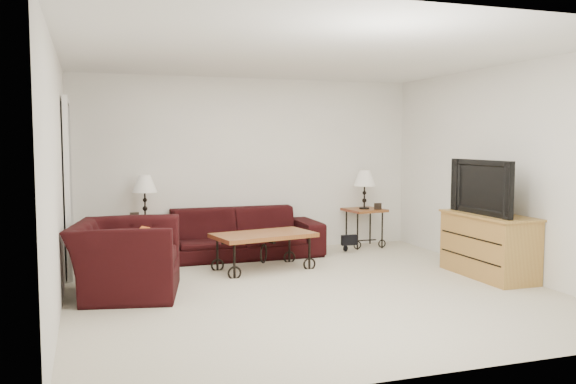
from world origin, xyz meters
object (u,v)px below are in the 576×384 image
at_px(lamp_right, 364,190).
at_px(coffee_table, 264,251).
at_px(television, 489,187).
at_px(side_table_right, 364,228).
at_px(armchair, 126,258).
at_px(side_table_left, 146,239).
at_px(lamp_left, 145,196).
at_px(tv_stand, 488,245).
at_px(sofa, 238,233).
at_px(backpack, 346,236).

height_order(lamp_right, coffee_table, lamp_right).
height_order(lamp_right, television, television).
bearing_deg(side_table_right, armchair, -153.37).
relative_size(lamp_right, television, 0.52).
distance_m(side_table_left, coffee_table, 1.72).
height_order(side_table_right, lamp_right, lamp_right).
distance_m(lamp_left, coffee_table, 1.83).
distance_m(tv_stand, television, 0.69).
xyz_separation_m(side_table_left, side_table_right, (3.22, 0.00, 0.00)).
relative_size(sofa, lamp_right, 3.95).
xyz_separation_m(armchair, backpack, (3.16, 1.52, -0.16)).
height_order(lamp_left, tv_stand, lamp_left).
relative_size(side_table_right, backpack, 1.26).
relative_size(side_table_left, lamp_left, 1.00).
relative_size(sofa, armchair, 1.93).
relative_size(armchair, tv_stand, 0.96).
relative_size(lamp_left, tv_stand, 0.46).
bearing_deg(television, armchair, -96.74).
bearing_deg(sofa, television, -40.06).
bearing_deg(side_table_left, backpack, -5.73).
distance_m(sofa, backpack, 1.58).
xyz_separation_m(sofa, tv_stand, (2.52, -2.10, 0.04)).
height_order(sofa, side_table_right, sofa).
xyz_separation_m(armchair, television, (4.08, -0.48, 0.68)).
height_order(side_table_right, coffee_table, side_table_right).
xyz_separation_m(side_table_right, lamp_right, (0.00, 0.00, 0.58)).
bearing_deg(side_table_left, armchair, -101.38).
bearing_deg(armchair, coffee_table, -55.53).
distance_m(side_table_left, side_table_right, 3.22).
bearing_deg(coffee_table, side_table_right, 29.74).
xyz_separation_m(side_table_right, backpack, (-0.43, -0.28, -0.06)).
bearing_deg(side_table_right, coffee_table, -150.26).
relative_size(side_table_left, backpack, 1.25).
bearing_deg(side_table_right, lamp_left, 180.00).
bearing_deg(tv_stand, side_table_right, 102.81).
height_order(side_table_left, lamp_right, lamp_right).
bearing_deg(side_table_right, tv_stand, -77.19).
xyz_separation_m(side_table_left, backpack, (2.80, -0.28, -0.06)).
bearing_deg(lamp_left, armchair, -101.38).
xyz_separation_m(sofa, side_table_left, (-1.23, 0.18, -0.05)).
bearing_deg(armchair, side_table_left, 0.16).
xyz_separation_m(side_table_right, armchair, (-3.59, -1.80, 0.10)).
xyz_separation_m(lamp_left, coffee_table, (1.33, -1.08, -0.63)).
xyz_separation_m(tv_stand, television, (-0.02, 0.00, 0.69)).
bearing_deg(side_table_left, lamp_left, 0.00).
distance_m(sofa, armchair, 2.27).
bearing_deg(tv_stand, backpack, 115.31).
bearing_deg(backpack, armchair, -163.18).
distance_m(lamp_right, coffee_table, 2.27).
xyz_separation_m(sofa, lamp_right, (2.00, 0.18, 0.53)).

